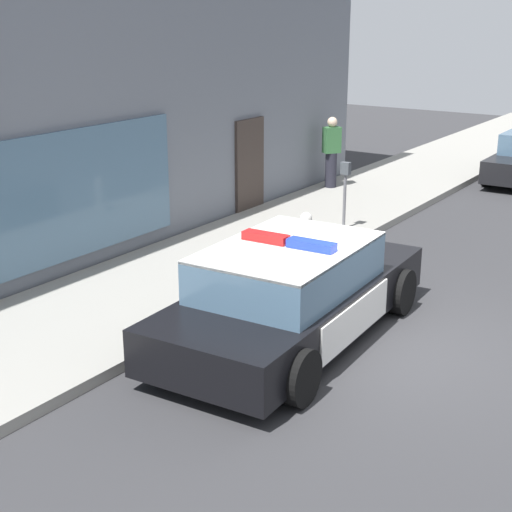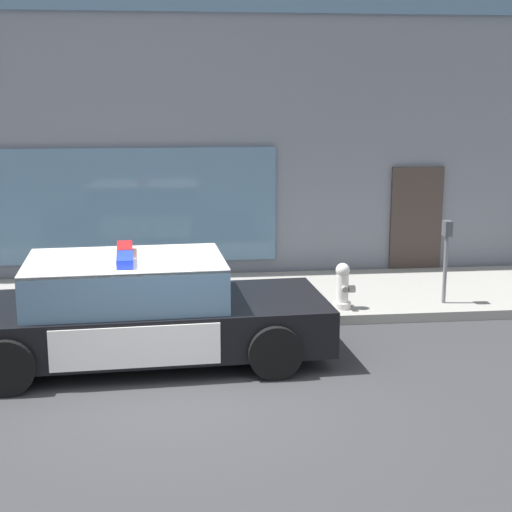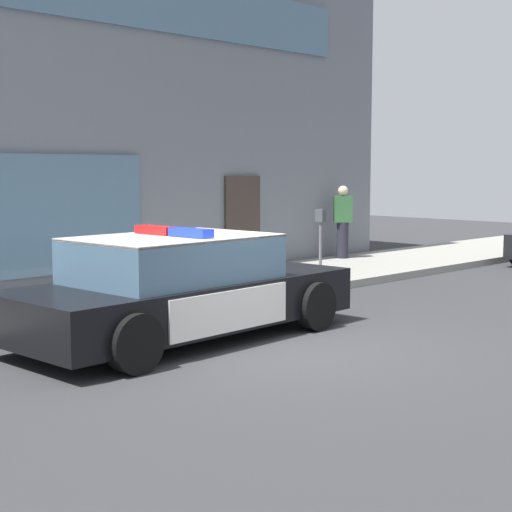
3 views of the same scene
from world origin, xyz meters
name	(u,v)px [view 2 (image 2 of 3)]	position (x,y,z in m)	size (l,w,h in m)	color
ground	(186,396)	(0.00, 0.00, 0.00)	(48.00, 48.00, 0.00)	#303033
sidewalk	(180,299)	(0.00, 4.02, 0.07)	(48.00, 3.00, 0.15)	gray
storefront_building	(72,80)	(-2.27, 9.66, 3.75)	(22.66, 8.27, 7.50)	slate
police_cruiser	(137,311)	(-0.59, 1.32, 0.68)	(4.92, 2.30, 1.49)	black
fire_hydrant	(343,286)	(2.52, 2.93, 0.50)	(0.34, 0.39, 0.73)	silver
parking_meter	(446,246)	(4.21, 3.05, 1.08)	(0.12, 0.18, 1.34)	slate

